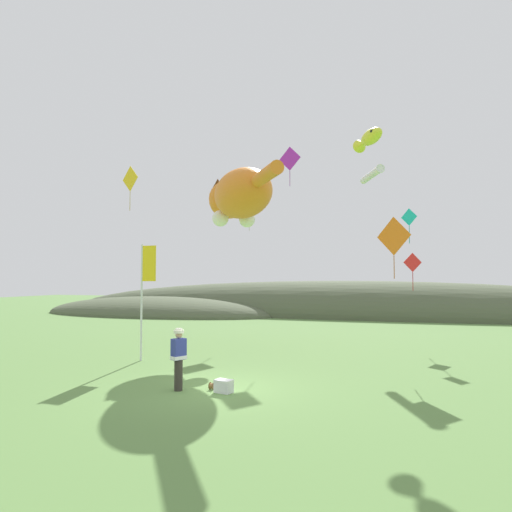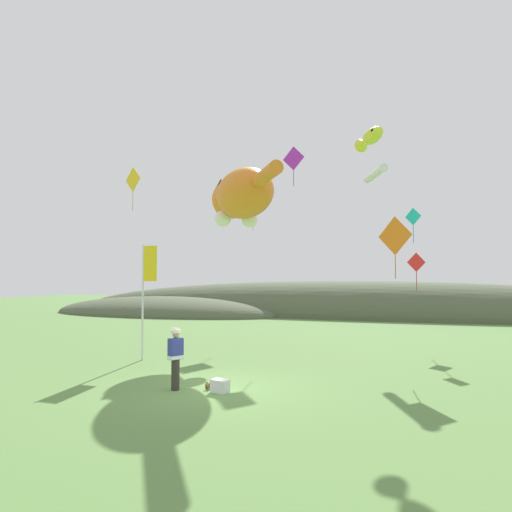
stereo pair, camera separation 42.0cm
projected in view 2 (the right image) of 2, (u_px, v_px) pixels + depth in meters
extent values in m
plane|color=#5B8442|center=(209.00, 388.00, 13.30)|extent=(120.00, 120.00, 0.00)
ellipsoid|color=#4C563D|center=(350.00, 315.00, 39.46)|extent=(56.10, 10.02, 6.00)
ellipsoid|color=#4C563D|center=(163.00, 314.00, 41.05)|extent=(22.31, 9.38, 3.19)
cylinder|color=#332D28|center=(175.00, 375.00, 13.13)|extent=(0.24, 0.24, 0.88)
cube|color=navy|center=(176.00, 349.00, 13.17)|extent=(0.39, 0.46, 0.60)
cube|color=white|center=(176.00, 357.00, 13.16)|extent=(0.41, 0.49, 0.10)
sphere|color=tan|center=(176.00, 334.00, 13.19)|extent=(0.20, 0.20, 0.20)
cylinder|color=silver|center=(176.00, 331.00, 13.19)|extent=(0.30, 0.30, 0.09)
cylinder|color=silver|center=(176.00, 329.00, 13.19)|extent=(0.20, 0.20, 0.07)
cylinder|color=olive|center=(209.00, 386.00, 13.21)|extent=(0.11, 0.16, 0.16)
cylinder|color=brown|center=(207.00, 385.00, 13.23)|extent=(0.02, 0.21, 0.21)
cylinder|color=brown|center=(210.00, 386.00, 13.19)|extent=(0.02, 0.21, 0.21)
cube|color=white|center=(220.00, 387.00, 12.85)|extent=(0.53, 0.40, 0.30)
cube|color=white|center=(220.00, 381.00, 12.86)|extent=(0.54, 0.41, 0.06)
cylinder|color=silver|center=(143.00, 302.00, 18.03)|extent=(0.08, 0.08, 4.55)
cube|color=yellow|center=(150.00, 263.00, 18.00)|extent=(0.60, 0.03, 1.40)
ellipsoid|color=orange|center=(244.00, 194.00, 20.95)|extent=(4.72, 5.25, 2.24)
ellipsoid|color=white|center=(243.00, 203.00, 21.15)|extent=(2.87, 3.27, 1.23)
sphere|color=orange|center=(231.00, 200.00, 23.76)|extent=(2.01, 2.01, 2.01)
cone|color=#522A0A|center=(221.00, 185.00, 23.65)|extent=(1.00, 1.00, 0.67)
cone|color=#522A0A|center=(241.00, 186.00, 23.94)|extent=(1.00, 1.00, 0.67)
sphere|color=white|center=(223.00, 218.00, 22.31)|extent=(0.80, 0.80, 0.80)
sphere|color=white|center=(250.00, 219.00, 22.67)|extent=(0.80, 0.80, 0.80)
cylinder|color=orange|center=(267.00, 174.00, 17.51)|extent=(1.86, 2.32, 0.54)
ellipsoid|color=yellow|center=(372.00, 136.00, 18.07)|extent=(1.27, 1.72, 0.57)
cone|color=yellow|center=(363.00, 144.00, 19.14)|extent=(0.74, 0.72, 0.57)
cone|color=yellow|center=(373.00, 130.00, 18.04)|extent=(0.36, 0.36, 0.27)
sphere|color=black|center=(373.00, 130.00, 17.53)|extent=(0.13, 0.13, 0.13)
cylinder|color=white|center=(375.00, 174.00, 23.03)|extent=(1.38, 2.69, 0.36)
torus|color=white|center=(384.00, 168.00, 21.65)|extent=(0.43, 0.22, 0.44)
cube|color=red|center=(416.00, 262.00, 21.84)|extent=(0.84, 0.43, 0.94)
cylinder|color=black|center=(416.00, 262.00, 21.85)|extent=(0.57, 0.29, 0.02)
cube|color=maroon|center=(417.00, 281.00, 21.80)|extent=(0.03, 0.02, 0.90)
cube|color=purple|center=(293.00, 158.00, 26.04)|extent=(1.36, 0.34, 1.39)
cylinder|color=black|center=(294.00, 158.00, 26.06)|extent=(0.91, 0.23, 0.02)
cube|color=#6B1A7C|center=(294.00, 178.00, 25.99)|extent=(0.03, 0.01, 0.90)
cube|color=orange|center=(395.00, 236.00, 17.57)|extent=(1.30, 0.80, 1.51)
cylinder|color=black|center=(395.00, 236.00, 17.58)|extent=(0.88, 0.54, 0.02)
cube|color=#A95011|center=(395.00, 267.00, 17.51)|extent=(0.03, 0.02, 0.90)
cube|color=yellow|center=(133.00, 179.00, 21.27)|extent=(1.12, 0.46, 1.20)
cylinder|color=black|center=(133.00, 179.00, 21.28)|extent=(0.75, 0.31, 0.02)
cube|color=#A98511|center=(133.00, 202.00, 21.22)|extent=(0.03, 0.02, 0.90)
cube|color=#19BFBF|center=(413.00, 217.00, 22.96)|extent=(0.78, 0.46, 0.89)
cylinder|color=black|center=(413.00, 217.00, 22.98)|extent=(0.53, 0.31, 0.02)
cube|color=#118585|center=(413.00, 234.00, 22.92)|extent=(0.03, 0.02, 0.90)
cube|color=white|center=(253.00, 203.00, 26.97)|extent=(1.27, 0.82, 1.50)
cylinder|color=black|center=(253.00, 203.00, 26.98)|extent=(0.86, 0.56, 0.02)
cube|color=#A9A9A9|center=(253.00, 223.00, 26.91)|extent=(0.03, 0.02, 0.90)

